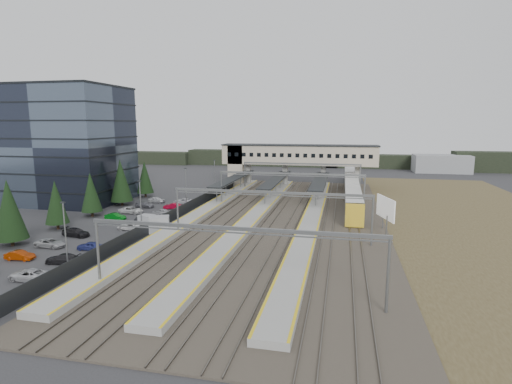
% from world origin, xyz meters
% --- Properties ---
extents(ground, '(220.00, 220.00, 0.00)m').
position_xyz_m(ground, '(0.00, 0.00, 0.00)').
color(ground, '#2B2B2D').
rests_on(ground, ground).
extents(office_building, '(24.30, 18.30, 24.30)m').
position_xyz_m(office_building, '(-36.00, 12.00, 12.19)').
color(office_building, '#3F4B5C').
rests_on(office_building, ground).
extents(conifer_row, '(4.42, 49.82, 9.50)m').
position_xyz_m(conifer_row, '(-22.00, -3.86, 4.84)').
color(conifer_row, black).
rests_on(conifer_row, ground).
extents(car_park, '(10.50, 44.67, 1.29)m').
position_xyz_m(car_park, '(-13.33, -6.56, 0.60)').
color(car_park, '#B7B8BC').
rests_on(car_park, ground).
extents(lampposts, '(0.50, 53.25, 8.07)m').
position_xyz_m(lampposts, '(-8.00, 1.25, 4.34)').
color(lampposts, slate).
rests_on(lampposts, ground).
extents(fence, '(0.08, 90.00, 2.00)m').
position_xyz_m(fence, '(-6.50, 5.00, 1.00)').
color(fence, '#26282B').
rests_on(fence, ground).
extents(relay_cabin_near, '(3.57, 3.13, 2.48)m').
position_xyz_m(relay_cabin_near, '(-5.47, -7.22, 1.24)').
color(relay_cabin_near, gray).
rests_on(relay_cabin_near, ground).
extents(relay_cabin_far, '(2.46, 2.14, 2.06)m').
position_xyz_m(relay_cabin_far, '(-8.67, -5.01, 1.03)').
color(relay_cabin_far, gray).
rests_on(relay_cabin_far, ground).
extents(rail_corridor, '(34.00, 90.00, 0.92)m').
position_xyz_m(rail_corridor, '(9.34, 5.00, 0.29)').
color(rail_corridor, '#332D26').
rests_on(rail_corridor, ground).
extents(canopies, '(23.10, 30.00, 3.28)m').
position_xyz_m(canopies, '(7.00, 27.00, 3.92)').
color(canopies, black).
rests_on(canopies, ground).
extents(footbridge, '(40.40, 6.40, 11.20)m').
position_xyz_m(footbridge, '(7.70, 42.00, 7.93)').
color(footbridge, beige).
rests_on(footbridge, ground).
extents(gantries, '(28.40, 62.28, 7.17)m').
position_xyz_m(gantries, '(12.00, 3.00, 6.00)').
color(gantries, slate).
rests_on(gantries, ground).
extents(train, '(3.00, 62.59, 3.77)m').
position_xyz_m(train, '(24.00, 32.06, 2.14)').
color(train, beige).
rests_on(train, ground).
extents(billboard, '(2.05, 6.33, 5.69)m').
position_xyz_m(billboard, '(28.36, -0.94, 3.86)').
color(billboard, slate).
rests_on(billboard, ground).
extents(scrub_east, '(34.00, 120.00, 0.06)m').
position_xyz_m(scrub_east, '(45.00, 5.00, 0.03)').
color(scrub_east, '#493D22').
rests_on(scrub_east, ground).
extents(treeline_far, '(170.00, 19.00, 7.00)m').
position_xyz_m(treeline_far, '(23.81, 92.28, 2.95)').
color(treeline_far, black).
rests_on(treeline_far, ground).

